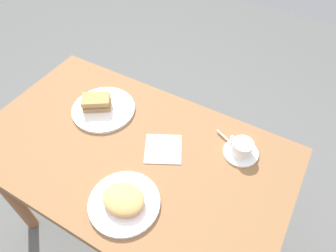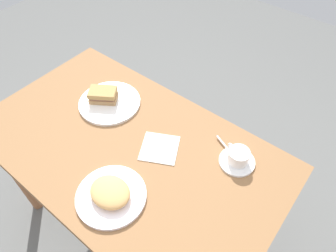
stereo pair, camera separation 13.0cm
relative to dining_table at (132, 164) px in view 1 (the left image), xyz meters
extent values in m
plane|color=slate|center=(0.00, 0.00, -0.67)|extent=(6.00, 6.00, 0.00)
cube|color=olive|center=(0.00, 0.00, 0.08)|extent=(1.31, 0.77, 0.04)
cylinder|color=#99603D|center=(-0.58, -0.31, -0.31)|extent=(0.06, 0.06, 0.73)
cylinder|color=#99603D|center=(-0.58, 0.31, -0.31)|extent=(0.06, 0.06, 0.73)
cylinder|color=#99603D|center=(0.58, 0.31, -0.31)|extent=(0.06, 0.06, 0.73)
cylinder|color=white|center=(-0.24, 0.13, 0.11)|extent=(0.29, 0.29, 0.01)
cube|color=#AD8151|center=(-0.27, 0.13, 0.13)|extent=(0.15, 0.14, 0.02)
cube|color=brown|center=(-0.27, 0.13, 0.14)|extent=(0.14, 0.13, 0.01)
cube|color=#AF874C|center=(-0.27, 0.13, 0.16)|extent=(0.15, 0.14, 0.02)
cylinder|color=white|center=(0.40, 0.21, 0.11)|extent=(0.14, 0.14, 0.01)
cylinder|color=white|center=(0.40, 0.21, 0.14)|extent=(0.08, 0.08, 0.06)
cylinder|color=#B27F53|center=(0.40, 0.21, 0.16)|extent=(0.07, 0.07, 0.01)
torus|color=white|center=(0.36, 0.23, 0.14)|extent=(0.04, 0.03, 0.04)
cube|color=silver|center=(0.30, 0.26, 0.11)|extent=(0.07, 0.04, 0.00)
ellipsoid|color=silver|center=(0.35, 0.24, 0.11)|extent=(0.03, 0.03, 0.01)
cylinder|color=white|center=(0.12, -0.21, 0.11)|extent=(0.26, 0.26, 0.01)
ellipsoid|color=tan|center=(0.12, -0.21, 0.14)|extent=(0.16, 0.13, 0.04)
cube|color=white|center=(0.12, 0.07, 0.10)|extent=(0.20, 0.20, 0.00)
camera|label=1|loc=(0.51, -0.57, 1.11)|focal=32.54mm
camera|label=2|loc=(0.62, -0.50, 1.11)|focal=32.54mm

